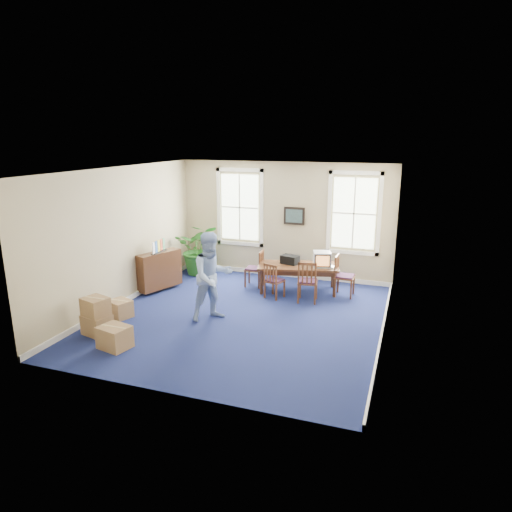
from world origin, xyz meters
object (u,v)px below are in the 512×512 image
(potted_plant, at_px, (200,249))
(cardboard_boxes, at_px, (108,315))
(crt_tv, at_px, (322,259))
(credenza, at_px, (160,273))
(conference_table, at_px, (298,278))
(chair_near_left, at_px, (275,280))
(man, at_px, (212,277))

(potted_plant, distance_m, cardboard_boxes, 4.36)
(crt_tv, xyz_separation_m, potted_plant, (-3.60, 0.49, -0.14))
(crt_tv, distance_m, credenza, 4.14)
(conference_table, relative_size, potted_plant, 1.36)
(cardboard_boxes, bearing_deg, potted_plant, 90.73)
(chair_near_left, distance_m, potted_plant, 2.88)
(chair_near_left, bearing_deg, cardboard_boxes, 69.06)
(potted_plant, height_order, cardboard_boxes, potted_plant)
(credenza, height_order, potted_plant, potted_plant)
(man, relative_size, credenza, 1.60)
(potted_plant, bearing_deg, crt_tv, -7.78)
(man, bearing_deg, credenza, 99.60)
(cardboard_boxes, bearing_deg, credenza, 98.57)
(man, relative_size, cardboard_boxes, 1.36)
(conference_table, xyz_separation_m, cardboard_boxes, (-2.95, -3.81, 0.06))
(crt_tv, relative_size, cardboard_boxes, 0.33)
(conference_table, distance_m, cardboard_boxes, 4.82)
(chair_near_left, height_order, potted_plant, potted_plant)
(chair_near_left, bearing_deg, potted_plant, -7.17)
(crt_tv, relative_size, credenza, 0.38)
(conference_table, relative_size, chair_near_left, 2.27)
(conference_table, relative_size, credenza, 1.68)
(credenza, height_order, cardboard_boxes, credenza)
(conference_table, distance_m, chair_near_left, 0.81)
(chair_near_left, bearing_deg, man, 81.45)
(conference_table, bearing_deg, crt_tv, -9.34)
(man, distance_m, credenza, 2.48)
(cardboard_boxes, bearing_deg, crt_tv, 47.40)
(conference_table, bearing_deg, man, -131.68)
(chair_near_left, bearing_deg, conference_table, -102.81)
(crt_tv, height_order, credenza, crt_tv)
(credenza, bearing_deg, crt_tv, 37.66)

